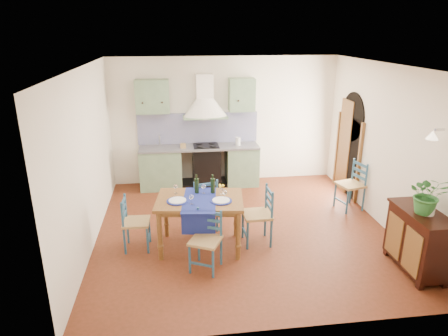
{
  "coord_description": "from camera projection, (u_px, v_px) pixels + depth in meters",
  "views": [
    {
      "loc": [
        -1.13,
        -6.19,
        3.33
      ],
      "look_at": [
        -0.29,
        0.3,
        1.05
      ],
      "focal_mm": 32.0,
      "sensor_mm": 36.0,
      "label": 1
    }
  ],
  "objects": [
    {
      "name": "left_wall",
      "position": [
        87.0,
        159.0,
        6.27
      ],
      "size": [
        0.04,
        5.0,
        2.8
      ],
      "primitive_type": "cube",
      "color": "silver",
      "rests_on": "ground"
    },
    {
      "name": "ceiling",
      "position": [
        246.0,
        66.0,
        6.1
      ],
      "size": [
        5.0,
        5.0,
        0.01
      ],
      "primitive_type": "cube",
      "color": "white",
      "rests_on": "back_wall"
    },
    {
      "name": "chair_left",
      "position": [
        134.0,
        223.0,
        6.28
      ],
      "size": [
        0.42,
        0.42,
        0.88
      ],
      "color": "navy",
      "rests_on": "ground"
    },
    {
      "name": "right_wall",
      "position": [
        378.0,
        147.0,
        7.15
      ],
      "size": [
        0.26,
        5.0,
        2.8
      ],
      "color": "silver",
      "rests_on": "ground"
    },
    {
      "name": "chair_far",
      "position": [
        204.0,
        203.0,
        6.87
      ],
      "size": [
        0.53,
        0.53,
        0.97
      ],
      "color": "navy",
      "rests_on": "ground"
    },
    {
      "name": "potted_plant",
      "position": [
        428.0,
        195.0,
        5.41
      ],
      "size": [
        0.63,
        0.59,
        0.55
      ],
      "primitive_type": "imported",
      "rotation": [
        0.0,
        0.0,
        -0.41
      ],
      "color": "#2C6F30",
      "rests_on": "sideboard"
    },
    {
      "name": "chair_near",
      "position": [
        206.0,
        240.0,
        5.75
      ],
      "size": [
        0.55,
        0.55,
        0.89
      ],
      "color": "navy",
      "rests_on": "ground"
    },
    {
      "name": "dining_table",
      "position": [
        200.0,
        205.0,
        6.21
      ],
      "size": [
        1.43,
        1.1,
        1.16
      ],
      "color": "brown",
      "rests_on": "ground"
    },
    {
      "name": "chair_spare",
      "position": [
        352.0,
        185.0,
        7.7
      ],
      "size": [
        0.54,
        0.54,
        0.95
      ],
      "color": "navy",
      "rests_on": "ground"
    },
    {
      "name": "sideboard",
      "position": [
        418.0,
        239.0,
        5.68
      ],
      "size": [
        0.5,
        1.05,
        0.94
      ],
      "color": "black",
      "rests_on": "ground"
    },
    {
      "name": "floor",
      "position": [
        243.0,
        229.0,
        7.03
      ],
      "size": [
        5.0,
        5.0,
        0.0
      ],
      "primitive_type": "plane",
      "color": "#46200F",
      "rests_on": "ground"
    },
    {
      "name": "back_wall",
      "position": [
        205.0,
        139.0,
        8.77
      ],
      "size": [
        5.0,
        0.96,
        2.8
      ],
      "color": "silver",
      "rests_on": "ground"
    },
    {
      "name": "chair_right",
      "position": [
        259.0,
        215.0,
        6.44
      ],
      "size": [
        0.46,
        0.46,
        0.96
      ],
      "color": "navy",
      "rests_on": "ground"
    }
  ]
}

